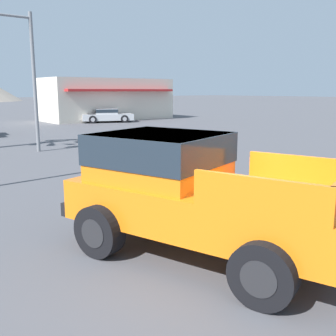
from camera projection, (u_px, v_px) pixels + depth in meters
ground_plane at (220, 251)px, 6.74m from camera, size 320.00×320.00×0.00m
orange_pickup_truck at (189, 187)px, 6.61m from camera, size 3.43×5.17×1.99m
parked_car_silver at (107, 115)px, 33.96m from camera, size 4.69×3.30×1.17m
storefront_building at (107, 99)px, 37.13m from camera, size 11.86×6.03×3.80m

